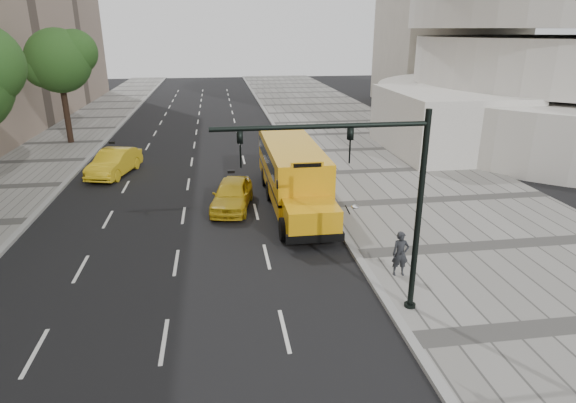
{
  "coord_description": "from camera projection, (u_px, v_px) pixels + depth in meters",
  "views": [
    {
      "loc": [
        0.82,
        -22.04,
        8.47
      ],
      "look_at": [
        3.5,
        -4.0,
        1.9
      ],
      "focal_mm": 30.0,
      "sensor_mm": 36.0,
      "label": 1
    }
  ],
  "objects": [
    {
      "name": "sidewalk_museum",
      "position": [
        439.0,
        201.0,
        24.9
      ],
      "size": [
        12.0,
        140.0,
        0.15
      ],
      "primitive_type": "cube",
      "color": "gray",
      "rests_on": "ground"
    },
    {
      "name": "tree_c",
      "position": [
        60.0,
        60.0,
        35.35
      ],
      "size": [
        5.24,
        4.66,
        8.57
      ],
      "color": "black",
      "rests_on": "ground"
    },
    {
      "name": "school_bus",
      "position": [
        292.0,
        168.0,
        24.55
      ],
      "size": [
        2.96,
        11.56,
        3.19
      ],
      "color": "#E7A00F",
      "rests_on": "ground"
    },
    {
      "name": "curb_museum",
      "position": [
        326.0,
        207.0,
        24.08
      ],
      "size": [
        0.3,
        140.0,
        0.15
      ],
      "primitive_type": "cube",
      "color": "gray",
      "rests_on": "ground"
    },
    {
      "name": "traffic_signal",
      "position": [
        375.0,
        191.0,
        13.76
      ],
      "size": [
        6.18,
        0.36,
        6.4
      ],
      "color": "black",
      "rests_on": "ground"
    },
    {
      "name": "taxi_near",
      "position": [
        232.0,
        194.0,
        23.79
      ],
      "size": [
        2.53,
        4.6,
        1.48
      ],
      "primitive_type": "imported",
      "rotation": [
        0.0,
        0.0,
        -0.19
      ],
      "color": "gold",
      "rests_on": "ground"
    },
    {
      "name": "taxi_far",
      "position": [
        114.0,
        163.0,
        29.26
      ],
      "size": [
        2.82,
        5.04,
        1.57
      ],
      "primitive_type": "imported",
      "rotation": [
        0.0,
        0.0,
        -0.26
      ],
      "color": "gold",
      "rests_on": "ground"
    },
    {
      "name": "pedestrian",
      "position": [
        400.0,
        254.0,
        16.99
      ],
      "size": [
        0.63,
        0.45,
        1.65
      ],
      "primitive_type": "imported",
      "rotation": [
        0.0,
        0.0,
        -0.09
      ],
      "color": "#222428",
      "rests_on": "sidewalk_museum"
    },
    {
      "name": "curb_far",
      "position": [
        29.0,
        222.0,
        22.14
      ],
      "size": [
        0.3,
        140.0,
        0.15
      ],
      "primitive_type": "cube",
      "color": "gray",
      "rests_on": "ground"
    },
    {
      "name": "ground",
      "position": [
        204.0,
        214.0,
        23.27
      ],
      "size": [
        140.0,
        140.0,
        0.0
      ],
      "primitive_type": "plane",
      "color": "black",
      "rests_on": "ground"
    }
  ]
}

